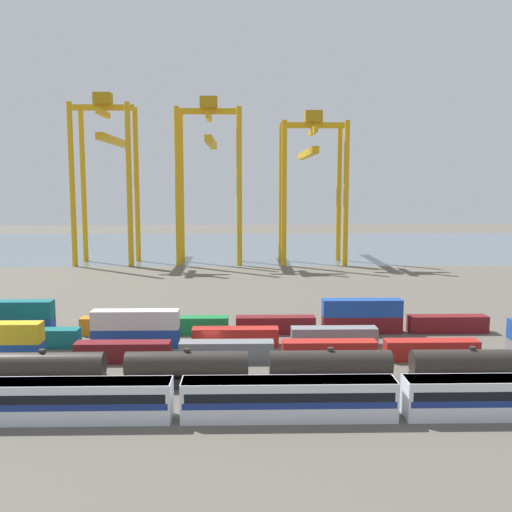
{
  "coord_description": "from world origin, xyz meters",
  "views": [
    {
      "loc": [
        4.53,
        -76.75,
        22.5
      ],
      "look_at": [
        6.84,
        28.43,
        9.46
      ],
      "focal_mm": 40.17,
      "sensor_mm": 36.0,
      "label": 1
    }
  ],
  "objects_px": {
    "shipping_container_1": "(19,352)",
    "gantry_crane_west": "(107,161)",
    "gantry_crane_east": "(311,170)",
    "shipping_container_11": "(36,338)",
    "passenger_train": "(289,397)",
    "shipping_container_23": "(447,324)",
    "shipping_container_12": "(136,337)",
    "freight_tank_row": "(259,368)",
    "shipping_container_5": "(329,351)",
    "gantry_crane_central": "(210,163)",
    "shipping_container_20": "(275,325)"
  },
  "relations": [
    {
      "from": "shipping_container_1",
      "to": "shipping_container_12",
      "type": "bearing_deg",
      "value": 27.0
    },
    {
      "from": "shipping_container_12",
      "to": "shipping_container_5",
      "type": "bearing_deg",
      "value": -14.85
    },
    {
      "from": "shipping_container_5",
      "to": "shipping_container_23",
      "type": "xyz_separation_m",
      "value": [
        20.34,
        13.88,
        0.0
      ]
    },
    {
      "from": "shipping_container_1",
      "to": "shipping_container_11",
      "type": "distance_m",
      "value": 6.95
    },
    {
      "from": "shipping_container_1",
      "to": "gantry_crane_west",
      "type": "relative_size",
      "value": 0.13
    },
    {
      "from": "passenger_train",
      "to": "gantry_crane_west",
      "type": "relative_size",
      "value": 1.33
    },
    {
      "from": "freight_tank_row",
      "to": "shipping_container_11",
      "type": "xyz_separation_m",
      "value": [
        -30.76,
        16.09,
        -0.75
      ]
    },
    {
      "from": "shipping_container_20",
      "to": "gantry_crane_central",
      "type": "bearing_deg",
      "value": 100.08
    },
    {
      "from": "freight_tank_row",
      "to": "shipping_container_12",
      "type": "relative_size",
      "value": 5.14
    },
    {
      "from": "freight_tank_row",
      "to": "shipping_container_20",
      "type": "relative_size",
      "value": 5.14
    },
    {
      "from": "shipping_container_11",
      "to": "shipping_container_12",
      "type": "bearing_deg",
      "value": 0.0
    },
    {
      "from": "shipping_container_11",
      "to": "passenger_train",
      "type": "bearing_deg",
      "value": -37.22
    },
    {
      "from": "passenger_train",
      "to": "shipping_container_23",
      "type": "bearing_deg",
      "value": 50.06
    },
    {
      "from": "gantry_crane_east",
      "to": "shipping_container_11",
      "type": "bearing_deg",
      "value": -118.57
    },
    {
      "from": "passenger_train",
      "to": "freight_tank_row",
      "type": "xyz_separation_m",
      "value": [
        -2.65,
        9.28,
        -0.1
      ]
    },
    {
      "from": "passenger_train",
      "to": "shipping_container_12",
      "type": "height_order",
      "value": "passenger_train"
    },
    {
      "from": "freight_tank_row",
      "to": "shipping_container_23",
      "type": "distance_m",
      "value": 37.59
    },
    {
      "from": "shipping_container_5",
      "to": "gantry_crane_central",
      "type": "bearing_deg",
      "value": 102.23
    },
    {
      "from": "gantry_crane_east",
      "to": "passenger_train",
      "type": "bearing_deg",
      "value": -97.67
    },
    {
      "from": "shipping_container_12",
      "to": "gantry_crane_east",
      "type": "xyz_separation_m",
      "value": [
        34.98,
        89.84,
        25.67
      ]
    },
    {
      "from": "freight_tank_row",
      "to": "shipping_container_11",
      "type": "height_order",
      "value": "freight_tank_row"
    },
    {
      "from": "freight_tank_row",
      "to": "gantry_crane_central",
      "type": "distance_m",
      "value": 108.69
    },
    {
      "from": "shipping_container_20",
      "to": "gantry_crane_central",
      "type": "distance_m",
      "value": 87.42
    },
    {
      "from": "freight_tank_row",
      "to": "gantry_crane_east",
      "type": "relative_size",
      "value": 1.43
    },
    {
      "from": "shipping_container_12",
      "to": "shipping_container_23",
      "type": "distance_m",
      "value": 47.03
    },
    {
      "from": "freight_tank_row",
      "to": "shipping_container_1",
      "type": "xyz_separation_m",
      "value": [
        -30.43,
        9.15,
        -0.75
      ]
    },
    {
      "from": "shipping_container_23",
      "to": "gantry_crane_east",
      "type": "height_order",
      "value": "gantry_crane_east"
    },
    {
      "from": "shipping_container_11",
      "to": "shipping_container_20",
      "type": "relative_size",
      "value": 1.0
    },
    {
      "from": "shipping_container_11",
      "to": "gantry_crane_central",
      "type": "distance_m",
      "value": 94.81
    },
    {
      "from": "gantry_crane_west",
      "to": "freight_tank_row",
      "type": "bearing_deg",
      "value": -68.8
    },
    {
      "from": "shipping_container_5",
      "to": "shipping_container_12",
      "type": "height_order",
      "value": "same"
    },
    {
      "from": "freight_tank_row",
      "to": "shipping_container_5",
      "type": "distance_m",
      "value": 13.11
    },
    {
      "from": "passenger_train",
      "to": "gantry_crane_east",
      "type": "relative_size",
      "value": 1.48
    },
    {
      "from": "shipping_container_20",
      "to": "shipping_container_12",
      "type": "bearing_deg",
      "value": -160.86
    },
    {
      "from": "shipping_container_5",
      "to": "gantry_crane_west",
      "type": "xyz_separation_m",
      "value": [
        -50.24,
        96.23,
        28.16
      ]
    },
    {
      "from": "passenger_train",
      "to": "shipping_container_5",
      "type": "relative_size",
      "value": 5.29
    },
    {
      "from": "shipping_container_11",
      "to": "gantry_crane_west",
      "type": "xyz_separation_m",
      "value": [
        -10.12,
        89.29,
        28.16
      ]
    },
    {
      "from": "shipping_container_20",
      "to": "shipping_container_23",
      "type": "bearing_deg",
      "value": 0.0
    },
    {
      "from": "shipping_container_11",
      "to": "shipping_container_12",
      "type": "distance_m",
      "value": 13.94
    },
    {
      "from": "gantry_crane_central",
      "to": "gantry_crane_east",
      "type": "bearing_deg",
      "value": 2.31
    },
    {
      "from": "gantry_crane_east",
      "to": "freight_tank_row",
      "type": "bearing_deg",
      "value": -99.73
    },
    {
      "from": "shipping_container_11",
      "to": "gantry_crane_west",
      "type": "distance_m",
      "value": 94.17
    },
    {
      "from": "freight_tank_row",
      "to": "gantry_crane_east",
      "type": "distance_m",
      "value": 110.33
    },
    {
      "from": "shipping_container_5",
      "to": "gantry_crane_west",
      "type": "relative_size",
      "value": 0.25
    },
    {
      "from": "passenger_train",
      "to": "shipping_container_11",
      "type": "xyz_separation_m",
      "value": [
        -33.41,
        25.38,
        -0.84
      ]
    },
    {
      "from": "shipping_container_1",
      "to": "shipping_container_12",
      "type": "relative_size",
      "value": 0.5
    },
    {
      "from": "freight_tank_row",
      "to": "gantry_crane_west",
      "type": "height_order",
      "value": "gantry_crane_west"
    },
    {
      "from": "shipping_container_20",
      "to": "gantry_crane_central",
      "type": "height_order",
      "value": "gantry_crane_central"
    },
    {
      "from": "passenger_train",
      "to": "shipping_container_11",
      "type": "distance_m",
      "value": 41.96
    },
    {
      "from": "shipping_container_12",
      "to": "shipping_container_20",
      "type": "relative_size",
      "value": 1.0
    }
  ]
}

